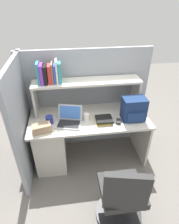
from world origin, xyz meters
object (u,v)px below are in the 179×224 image
at_px(paper_cup, 87,117).
at_px(computer_mouse, 119,122).
at_px(backpack, 134,109).
at_px(laptop, 69,120).
at_px(tissue_box, 42,128).
at_px(office_chair, 122,198).
at_px(snack_canister, 49,120).

bearing_deg(paper_cup, computer_mouse, -16.72).
bearing_deg(computer_mouse, backpack, 35.30).
bearing_deg(backpack, laptop, 178.94).
xyz_separation_m(tissue_box, office_chair, (0.81, -0.78, -0.39)).
height_order(laptop, paper_cup, laptop).
bearing_deg(office_chair, laptop, -51.07).
xyz_separation_m(tissue_box, snack_canister, (0.09, 0.16, 0.00)).
relative_size(laptop, paper_cup, 3.77).
bearing_deg(computer_mouse, laptop, -169.06).
bearing_deg(paper_cup, snack_canister, -178.58).
bearing_deg(computer_mouse, office_chair, -82.87).
bearing_deg(backpack, paper_cup, 174.77).
bearing_deg(paper_cup, backpack, -5.23).
relative_size(backpack, office_chair, 0.33).
xyz_separation_m(paper_cup, office_chair, (0.24, -0.96, -0.38)).
height_order(laptop, snack_canister, laptop).
height_order(backpack, snack_canister, backpack).
bearing_deg(laptop, backpack, -1.06).
height_order(backpack, paper_cup, backpack).
bearing_deg(backpack, tissue_box, -174.38).
xyz_separation_m(backpack, paper_cup, (-0.61, 0.06, -0.10)).
bearing_deg(office_chair, tissue_box, -32.30).
bearing_deg(laptop, snack_canister, 173.56).
height_order(snack_canister, office_chair, office_chair).
relative_size(backpack, paper_cup, 3.16).
bearing_deg(snack_canister, backpack, -2.31).
relative_size(computer_mouse, paper_cup, 1.08).
height_order(paper_cup, tissue_box, tissue_box).
distance_m(laptop, computer_mouse, 0.64).
bearing_deg(laptop, office_chair, -62.95).
relative_size(laptop, computer_mouse, 3.50).
xyz_separation_m(backpack, office_chair, (-0.37, -0.90, -0.48)).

